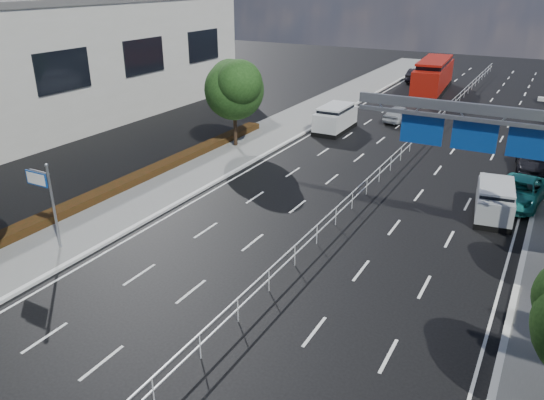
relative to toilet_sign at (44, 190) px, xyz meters
The scene contains 17 objects.
ground 11.34m from the toilet_sign, ahead, with size 160.00×160.00×0.00m, color black.
sidewalk_near 2.93m from the toilet_sign, behind, with size 5.00×140.00×0.14m, color slate.
kerb_near 3.48m from the toilet_sign, ahead, with size 0.25×140.00×0.15m, color silver.
kerb_far 20.16m from the toilet_sign, ahead, with size 0.25×140.00×0.15m, color silver.
median_fence 25.14m from the toilet_sign, 64.04° to the left, with size 0.05×85.00×1.02m.
hedge_near 6.10m from the toilet_sign, 115.13° to the left, with size 1.00×36.00×0.44m, color black.
toilet_sign is the anchor object (origin of this frame).
overhead_gantry 20.52m from the toilet_sign, 29.60° to the left, with size 10.24×0.38×7.45m.
near_building 26.29m from the toilet_sign, 136.62° to the left, with size 12.00×38.00×10.00m, color beige.
near_tree_back 18.07m from the toilet_sign, 93.14° to the left, with size 4.84×4.51×6.69m.
white_minivan 26.17m from the toilet_sign, 81.46° to the left, with size 2.20×5.02×2.18m.
red_bus 46.75m from the toilet_sign, 81.18° to the left, with size 3.80×12.31×3.62m.
near_car_silver 32.53m from the toilet_sign, 76.39° to the left, with size 1.68×4.19×1.43m, color #B3B7BB.
near_car_dark 51.94m from the toilet_sign, 85.62° to the left, with size 1.66×4.77×1.57m, color black.
silver_minivan 22.89m from the toilet_sign, 37.88° to the left, with size 2.45×4.61×1.83m.
parked_car_teal 25.29m from the toilet_sign, 40.87° to the left, with size 2.39×5.19×1.44m, color teal.
parked_car_dark 30.09m from the toilet_sign, 50.09° to the left, with size 2.03×5.00×1.45m, color black.
Camera 1 is at (9.13, -14.81, 12.05)m, focal length 35.00 mm.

